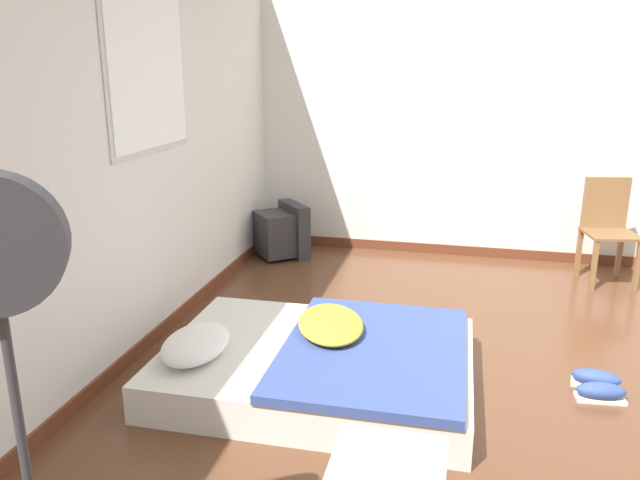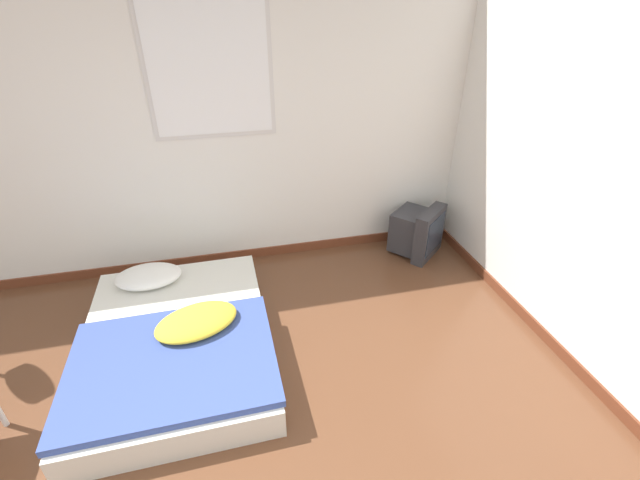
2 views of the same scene
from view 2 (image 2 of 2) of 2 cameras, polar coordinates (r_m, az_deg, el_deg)
wall_back at (r=3.79m, az=-17.84°, el=13.83°), size 7.40×0.08×2.60m
mattress_bed at (r=3.29m, az=-18.58°, el=-12.52°), size 1.30×1.72×0.36m
crt_tv at (r=4.30m, az=12.85°, el=1.13°), size 0.58×0.58×0.50m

